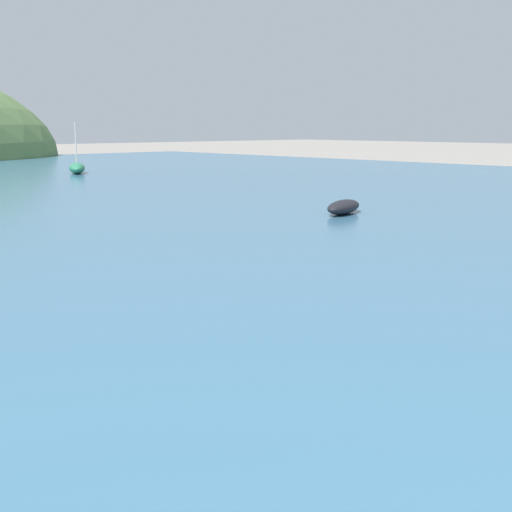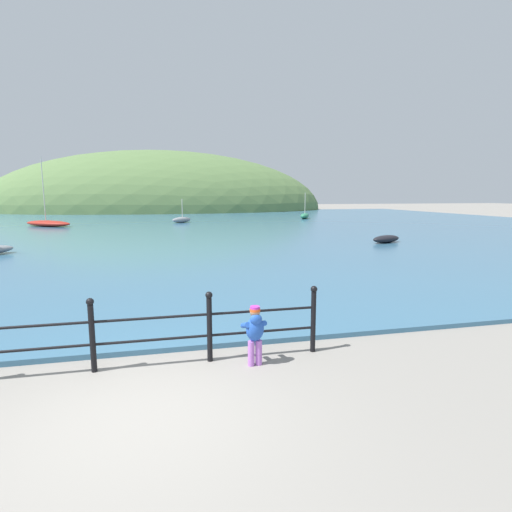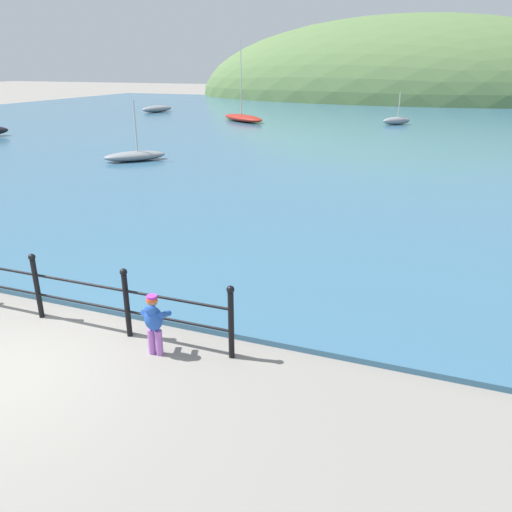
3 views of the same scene
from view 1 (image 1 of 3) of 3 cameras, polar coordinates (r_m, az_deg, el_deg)
boat_red_dinghy at (r=41.02m, az=-14.13°, el=6.85°), size 2.07×2.88×2.83m
boat_mid_harbor at (r=21.62m, az=7.02°, el=3.92°), size 2.17×1.42×0.42m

